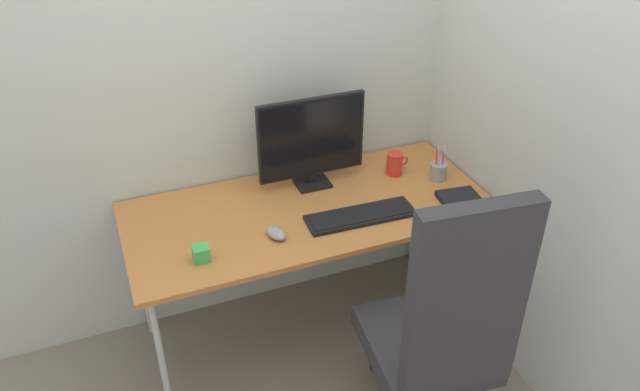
% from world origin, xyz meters
% --- Properties ---
extents(ground_plane, '(8.00, 8.00, 0.00)m').
position_xyz_m(ground_plane, '(0.00, 0.00, 0.00)').
color(ground_plane, slate).
extents(wall_back, '(2.92, 0.04, 2.80)m').
position_xyz_m(wall_back, '(0.00, 0.39, 1.40)').
color(wall_back, '#B7C1BC').
rests_on(wall_back, ground_plane).
extents(wall_side_right, '(0.04, 2.04, 2.80)m').
position_xyz_m(wall_side_right, '(0.83, -0.19, 1.40)').
color(wall_side_right, '#B7C1BC').
rests_on(wall_side_right, ground_plane).
extents(desk, '(1.60, 0.72, 0.75)m').
position_xyz_m(desk, '(0.00, 0.00, 0.71)').
color(desk, '#B27038').
rests_on(desk, ground_plane).
extents(office_chair, '(0.60, 0.61, 1.25)m').
position_xyz_m(office_chair, '(0.24, -0.76, 0.62)').
color(office_chair, black).
rests_on(office_chair, ground_plane).
extents(monitor, '(0.50, 0.13, 0.43)m').
position_xyz_m(monitor, '(0.09, 0.18, 0.98)').
color(monitor, black).
rests_on(monitor, desk).
extents(keyboard, '(0.48, 0.17, 0.02)m').
position_xyz_m(keyboard, '(0.18, -0.15, 0.76)').
color(keyboard, black).
rests_on(keyboard, desk).
extents(mouse, '(0.09, 0.12, 0.04)m').
position_xyz_m(mouse, '(-0.20, -0.15, 0.77)').
color(mouse, gray).
rests_on(mouse, desk).
extents(pen_holder, '(0.08, 0.08, 0.18)m').
position_xyz_m(pen_holder, '(0.66, 0.01, 0.79)').
color(pen_holder, gray).
rests_on(pen_holder, desk).
extents(notebook, '(0.19, 0.16, 0.02)m').
position_xyz_m(notebook, '(0.65, -0.19, 0.76)').
color(notebook, black).
rests_on(notebook, desk).
extents(coffee_mug, '(0.11, 0.08, 0.11)m').
position_xyz_m(coffee_mug, '(0.49, 0.12, 0.80)').
color(coffee_mug, red).
rests_on(coffee_mug, desk).
extents(desk_clamp_accessory, '(0.06, 0.06, 0.06)m').
position_xyz_m(desk_clamp_accessory, '(-0.52, -0.19, 0.78)').
color(desk_clamp_accessory, '#3FAD59').
rests_on(desk_clamp_accessory, desk).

